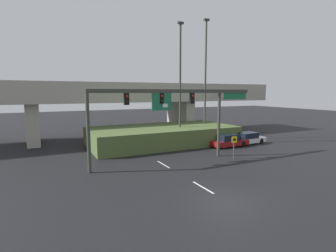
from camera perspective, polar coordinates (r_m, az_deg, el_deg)
ground_plane at (r=16.15m, az=12.26°, el=-15.47°), size 160.00×160.00×0.00m
lane_markings at (r=25.65m, az=-3.94°, el=-6.67°), size 0.14×20.79×0.01m
signal_gantry at (r=22.93m, az=1.01°, el=4.89°), size 15.74×0.44×6.47m
speed_limit_sign at (r=25.15m, az=14.18°, el=-3.80°), size 0.60×0.11×2.21m
highway_light_pole_near at (r=34.53m, az=8.14°, el=10.33°), size 0.70×0.36×15.33m
highway_light_pole_far at (r=31.23m, az=2.66°, el=9.67°), size 0.70×0.36×14.19m
overpass_bridge at (r=36.66m, az=-11.41°, el=5.89°), size 47.84×7.97×7.44m
grass_embankment at (r=31.68m, az=-1.16°, el=-2.03°), size 17.28×8.39×2.08m
parked_sedan_near_right at (r=30.91m, az=13.11°, el=-3.18°), size 4.44×1.78×1.43m
parked_sedan_mid_right at (r=33.22m, az=16.96°, el=-2.61°), size 4.58×2.18×1.39m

